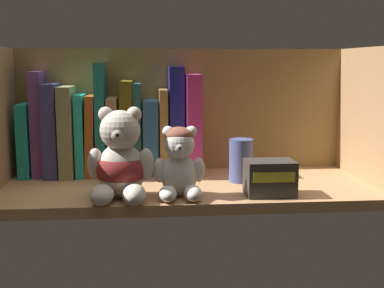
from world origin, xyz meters
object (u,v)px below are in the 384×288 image
Objects in this scene: teddy_bear_larger at (121,163)px; book_1 at (40,124)px; pillar_candle at (241,160)px; book_12 at (176,120)px; book_0 at (28,139)px; book_2 at (54,129)px; book_3 at (69,130)px; book_5 at (92,135)px; book_4 at (82,134)px; book_7 at (114,136)px; teddy_bear_smaller at (179,164)px; book_10 at (150,137)px; book_11 at (163,131)px; book_9 at (137,128)px; book_8 at (126,127)px; small_product_box at (270,178)px; book_13 at (192,123)px; book_6 at (102,119)px.

book_1 is at bearing 130.20° from teddy_bear_larger.
book_12 is at bearing 140.24° from pillar_candle.
book_0 is 0.78× the size of book_2.
book_3 is 1.11× the size of book_5.
book_4 reaches higher than book_7.
book_10 is at bearing 103.22° from teddy_bear_smaller.
book_11 reaches higher than book_4.
book_5 is 1.08× the size of book_10.
book_2 is 1.00× the size of book_9.
book_11 is at bearing 0.00° from book_8.
book_3 is at bearing 163.64° from pillar_candle.
book_12 is (18.07, 0.00, 2.96)cm from book_5.
book_10 is at bearing 0.00° from book_8.
book_12 reaches higher than book_0.
small_product_box is (35.79, -21.13, -5.41)cm from book_4.
book_0 is 23.21cm from book_9.
book_2 reaches higher than small_product_box.
book_1 is 1.03× the size of book_13.
book_5 is (10.73, 0.00, -2.49)cm from book_1.
book_7 is (15.36, 0.00, -2.76)cm from book_1.
small_product_box is at bearing -41.35° from book_9.
book_6 reaches higher than book_11.
book_3 is at bearing -0.00° from book_0.
book_12 is (5.56, 0.00, 3.55)cm from book_10.
book_8 is at bearing 141.36° from small_product_box.
book_9 is 5.64cm from book_11.
book_0 is 0.70× the size of book_1.
book_6 is 38.91cm from small_product_box.
book_3 is at bearing 0.00° from book_2.
book_0 is at bearing 180.00° from book_1.
book_3 is 0.83× the size of book_12.
book_12 is at bearing 0.00° from book_11.
book_13 is (19.35, -0.00, -1.15)cm from book_6.
pillar_candle is at bearing -24.00° from book_8.
book_13 is (26.25, 0.00, 1.20)cm from book_3.
book_13 is at bearing -0.00° from book_6.
book_10 is 21.86cm from teddy_bear_larger.
book_2 is 1.07× the size of book_11.
teddy_bear_larger is at bearing -83.26° from book_7.
book_10 is at bearing 0.00° from book_4.
book_10 is at bearing 0.00° from book_7.
book_8 reaches higher than book_7.
book_8 is at bearing 180.00° from book_9.
book_5 is 27.24cm from teddy_bear_smaller.
teddy_bear_smaller is (4.89, -20.82, -1.87)cm from book_10.
book_2 reaches higher than book_5.
book_3 is (3.14, 0.00, -0.28)cm from book_2.
book_8 reaches higher than teddy_bear_smaller.
book_13 is 25.50cm from small_product_box.
book_2 is at bearing 164.92° from pillar_candle.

